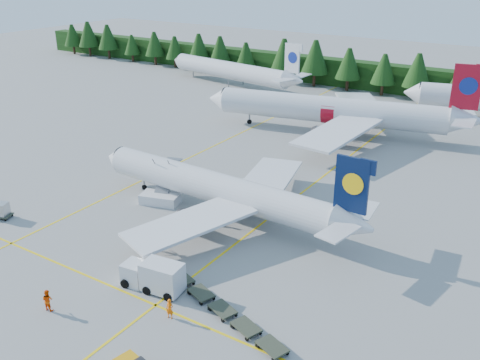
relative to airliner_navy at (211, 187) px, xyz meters
The scene contains 14 objects.
ground 12.14m from the airliner_navy, 86.85° to the right, with size 320.00×320.00×0.00m, color gray.
taxi_stripe_a 16.04m from the airliner_navy, 148.13° to the left, with size 0.25×120.00×0.01m, color yellow.
taxi_stripe_b 11.10m from the airliner_navy, 51.34° to the left, with size 0.25×120.00×0.01m, color yellow.
taxi_stripe_cross 17.99m from the airliner_navy, 87.91° to the right, with size 80.00×0.25×0.01m, color yellow.
treeline_hedge 70.31m from the airliner_navy, 89.47° to the left, with size 220.00×4.00×6.00m, color black.
airliner_navy is the anchor object (origin of this frame).
airliner_red 35.58m from the airliner_navy, 92.57° to the left, with size 44.42×36.19×13.05m.
airliner_far_left 67.48m from the airliner_navy, 122.54° to the left, with size 38.71×9.81×11.32m.
airstairs 7.15m from the airliner_navy, 169.51° to the right, with size 5.18×7.04×4.22m.
service_truck 16.63m from the airliner_navy, 73.21° to the right, with size 6.09×2.81×2.84m.
dolly_train 19.90m from the airliner_navy, 51.74° to the right, with size 14.55×5.93×0.14m.
crew_a 20.50m from the airliner_navy, 64.29° to the right, with size 0.66×0.43×1.81m, color #FF6205.
crew_b 23.22m from the airliner_navy, 91.62° to the right, with size 0.96×0.74×1.97m, color #FF5005.
crew_c 10.69m from the airliner_navy, 87.41° to the right, with size 0.72×0.49×1.75m, color #FF6205.
Camera 1 is at (33.01, -34.46, 28.12)m, focal length 40.00 mm.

